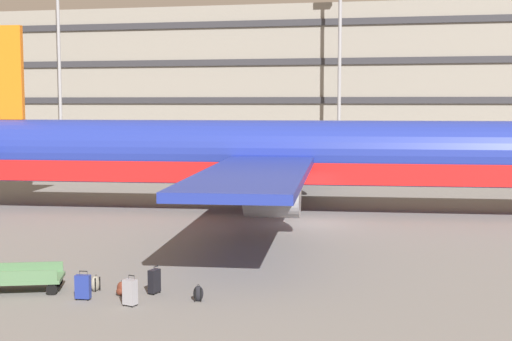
{
  "coord_description": "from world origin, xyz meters",
  "views": [
    {
      "loc": [
        4.65,
        -35.54,
        6.11
      ],
      "look_at": [
        -1.87,
        -3.98,
        3.0
      ],
      "focal_mm": 49.96,
      "sensor_mm": 36.0,
      "label": 1
    }
  ],
  "objects_px": {
    "suitcase_orange": "(154,281)",
    "suitcase_black": "(83,287)",
    "airliner": "(286,156)",
    "backpack_teal": "(121,289)",
    "backpack_large": "(95,284)",
    "suitcase_silver": "(130,292)",
    "baggage_cart": "(21,279)",
    "backpack_scuffed": "(198,294)"
  },
  "relations": [
    {
      "from": "suitcase_black",
      "to": "backpack_large",
      "type": "height_order",
      "value": "suitcase_black"
    },
    {
      "from": "airliner",
      "to": "suitcase_orange",
      "type": "distance_m",
      "value": 18.0
    },
    {
      "from": "airliner",
      "to": "suitcase_silver",
      "type": "relative_size",
      "value": 46.23
    },
    {
      "from": "suitcase_orange",
      "to": "backpack_teal",
      "type": "distance_m",
      "value": 1.06
    },
    {
      "from": "suitcase_orange",
      "to": "backpack_teal",
      "type": "height_order",
      "value": "suitcase_orange"
    },
    {
      "from": "airliner",
      "to": "backpack_large",
      "type": "bearing_deg",
      "value": -100.56
    },
    {
      "from": "suitcase_orange",
      "to": "backpack_scuffed",
      "type": "relative_size",
      "value": 1.67
    },
    {
      "from": "backpack_teal",
      "to": "airliner",
      "type": "bearing_deg",
      "value": 82.86
    },
    {
      "from": "suitcase_silver",
      "to": "backpack_large",
      "type": "distance_m",
      "value": 2.2
    },
    {
      "from": "backpack_teal",
      "to": "baggage_cart",
      "type": "relative_size",
      "value": 0.15
    },
    {
      "from": "backpack_scuffed",
      "to": "baggage_cart",
      "type": "distance_m",
      "value": 5.93
    },
    {
      "from": "backpack_teal",
      "to": "suitcase_black",
      "type": "bearing_deg",
      "value": -146.47
    },
    {
      "from": "suitcase_black",
      "to": "backpack_large",
      "type": "bearing_deg",
      "value": 93.23
    },
    {
      "from": "backpack_scuffed",
      "to": "suitcase_silver",
      "type": "bearing_deg",
      "value": -154.38
    },
    {
      "from": "suitcase_orange",
      "to": "suitcase_black",
      "type": "relative_size",
      "value": 1.01
    },
    {
      "from": "suitcase_orange",
      "to": "suitcase_black",
      "type": "height_order",
      "value": "suitcase_orange"
    },
    {
      "from": "backpack_teal",
      "to": "suitcase_orange",
      "type": "bearing_deg",
      "value": 26.07
    },
    {
      "from": "backpack_teal",
      "to": "backpack_large",
      "type": "xyz_separation_m",
      "value": [
        -1.05,
        0.36,
        0.02
      ]
    },
    {
      "from": "suitcase_silver",
      "to": "backpack_scuffed",
      "type": "xyz_separation_m",
      "value": [
        1.87,
        0.9,
        -0.19
      ]
    },
    {
      "from": "backpack_large",
      "to": "suitcase_orange",
      "type": "bearing_deg",
      "value": 2.98
    },
    {
      "from": "suitcase_silver",
      "to": "backpack_large",
      "type": "bearing_deg",
      "value": 142.35
    },
    {
      "from": "suitcase_black",
      "to": "backpack_scuffed",
      "type": "xyz_separation_m",
      "value": [
        3.54,
        0.57,
        -0.18
      ]
    },
    {
      "from": "backpack_scuffed",
      "to": "backpack_large",
      "type": "bearing_deg",
      "value": 173.01
    },
    {
      "from": "airliner",
      "to": "backpack_teal",
      "type": "height_order",
      "value": "airliner"
    },
    {
      "from": "suitcase_silver",
      "to": "suitcase_black",
      "type": "bearing_deg",
      "value": 168.98
    },
    {
      "from": "airliner",
      "to": "suitcase_silver",
      "type": "xyz_separation_m",
      "value": [
        -1.6,
        -19.19,
        -2.7
      ]
    },
    {
      "from": "suitcase_orange",
      "to": "suitcase_silver",
      "type": "bearing_deg",
      "value": -99.84
    },
    {
      "from": "backpack_large",
      "to": "suitcase_black",
      "type": "bearing_deg",
      "value": -86.77
    },
    {
      "from": "suitcase_orange",
      "to": "backpack_large",
      "type": "xyz_separation_m",
      "value": [
        -1.98,
        -0.1,
        -0.17
      ]
    },
    {
      "from": "backpack_teal",
      "to": "backpack_large",
      "type": "height_order",
      "value": "backpack_large"
    },
    {
      "from": "suitcase_silver",
      "to": "airliner",
      "type": "bearing_deg",
      "value": 85.25
    },
    {
      "from": "suitcase_silver",
      "to": "baggage_cart",
      "type": "bearing_deg",
      "value": 168.53
    },
    {
      "from": "suitcase_orange",
      "to": "backpack_scuffed",
      "type": "bearing_deg",
      "value": -18.59
    },
    {
      "from": "airliner",
      "to": "suitcase_black",
      "type": "relative_size",
      "value": 47.55
    },
    {
      "from": "suitcase_black",
      "to": "backpack_large",
      "type": "relative_size",
      "value": 1.61
    },
    {
      "from": "backpack_teal",
      "to": "baggage_cart",
      "type": "xyz_separation_m",
      "value": [
        -3.37,
        -0.16,
        0.2
      ]
    },
    {
      "from": "suitcase_silver",
      "to": "backpack_teal",
      "type": "bearing_deg",
      "value": 124.98
    },
    {
      "from": "suitcase_silver",
      "to": "suitcase_black",
      "type": "xyz_separation_m",
      "value": [
        -1.68,
        0.33,
        -0.01
      ]
    },
    {
      "from": "suitcase_orange",
      "to": "baggage_cart",
      "type": "distance_m",
      "value": 4.35
    },
    {
      "from": "suitcase_orange",
      "to": "backpack_teal",
      "type": "xyz_separation_m",
      "value": [
        -0.94,
        -0.46,
        -0.2
      ]
    },
    {
      "from": "suitcase_black",
      "to": "suitcase_orange",
      "type": "bearing_deg",
      "value": 30.04
    },
    {
      "from": "suitcase_black",
      "to": "backpack_scuffed",
      "type": "distance_m",
      "value": 3.59
    }
  ]
}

